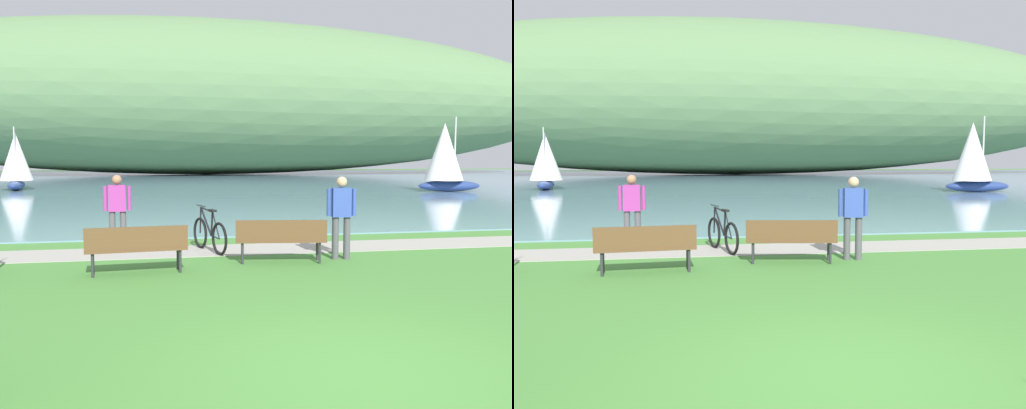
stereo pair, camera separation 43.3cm
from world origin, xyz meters
TOP-DOWN VIEW (x-y plane):
  - ground_plane at (0.00, 0.00)m, footprint 200.00×200.00m
  - bay_water at (0.00, 49.03)m, footprint 180.00×80.00m
  - distant_hillside at (4.59, 66.51)m, footprint 107.00×28.00m
  - shoreline_path at (0.00, 7.15)m, footprint 60.00×1.50m
  - park_bench_near_camera at (-2.37, 4.96)m, footprint 1.83×0.63m
  - park_bench_further_along at (0.41, 5.48)m, footprint 1.85×0.74m
  - bicycle_leaning_near_bench at (-0.86, 7.03)m, footprint 0.61×1.70m
  - person_at_shoreline at (-2.88, 7.69)m, footprint 0.61×0.23m
  - person_on_the_grass at (1.73, 5.65)m, footprint 0.60×0.27m
  - sailboat_nearest_to_shore at (15.82, 25.86)m, footprint 4.07×2.59m
  - sailboat_mid_bay at (-11.08, 32.81)m, footprint 2.32×3.61m

SIDE VIEW (x-z plane):
  - ground_plane at x=0.00m, z-range 0.00..0.00m
  - shoreline_path at x=0.00m, z-range 0.00..0.01m
  - bay_water at x=0.00m, z-range 0.00..0.04m
  - bicycle_leaning_near_bench at x=-0.86m, z-range -0.11..0.90m
  - park_bench_near_camera at x=-2.37m, z-range 0.08..0.96m
  - park_bench_further_along at x=0.41m, z-range 0.08..0.96m
  - person_at_shoreline at x=-2.88m, z-range 0.12..1.83m
  - person_on_the_grass at x=1.73m, z-range 0.12..1.83m
  - sailboat_mid_bay at x=-11.08m, z-range -0.08..4.05m
  - sailboat_nearest_to_shore at x=15.82m, z-range -0.10..4.57m
  - distant_hillside at x=4.59m, z-range 0.04..19.96m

